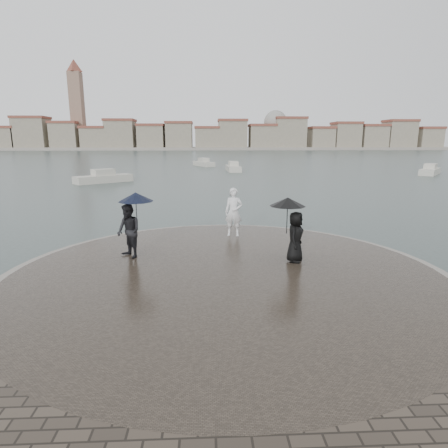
{
  "coord_description": "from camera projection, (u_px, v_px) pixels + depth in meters",
  "views": [
    {
      "loc": [
        -0.53,
        -6.38,
        3.95
      ],
      "look_at": [
        0.0,
        4.8,
        1.45
      ],
      "focal_mm": 30.0,
      "sensor_mm": 36.0,
      "label": 1
    }
  ],
  "objects": [
    {
      "name": "ground",
      "position": [
        236.0,
        353.0,
        7.11
      ],
      "size": [
        400.0,
        400.0,
        0.0
      ],
      "primitive_type": "plane",
      "color": "#2B3835",
      "rests_on": "ground"
    },
    {
      "name": "kerb_ring",
      "position": [
        226.0,
        279.0,
        10.49
      ],
      "size": [
        12.5,
        12.5,
        0.32
      ],
      "primitive_type": "cylinder",
      "color": "gray",
      "rests_on": "ground"
    },
    {
      "name": "quay_tip",
      "position": [
        226.0,
        278.0,
        10.48
      ],
      "size": [
        11.9,
        11.9,
        0.36
      ],
      "primitive_type": "cylinder",
      "color": "#2D261E",
      "rests_on": "ground"
    },
    {
      "name": "statue",
      "position": [
        234.0,
        212.0,
        14.29
      ],
      "size": [
        0.73,
        0.54,
        1.85
      ],
      "primitive_type": "imported",
      "rotation": [
        0.0,
        0.0,
        -0.15
      ],
      "color": "white",
      "rests_on": "quay_tip"
    },
    {
      "name": "visitor_left",
      "position": [
        131.0,
        222.0,
        11.57
      ],
      "size": [
        1.3,
        1.16,
        2.04
      ],
      "color": "black",
      "rests_on": "quay_tip"
    },
    {
      "name": "visitor_right",
      "position": [
        293.0,
        225.0,
        11.16
      ],
      "size": [
        1.17,
        1.09,
        1.95
      ],
      "color": "black",
      "rests_on": "quay_tip"
    },
    {
      "name": "far_skyline",
      "position": [
        193.0,
        137.0,
        162.28
      ],
      "size": [
        260.0,
        20.0,
        37.0
      ],
      "color": "gray",
      "rests_on": "ground"
    },
    {
      "name": "boats",
      "position": [
        246.0,
        170.0,
        47.52
      ],
      "size": [
        41.62,
        28.93,
        1.5
      ],
      "color": "#BBB8A9",
      "rests_on": "ground"
    }
  ]
}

